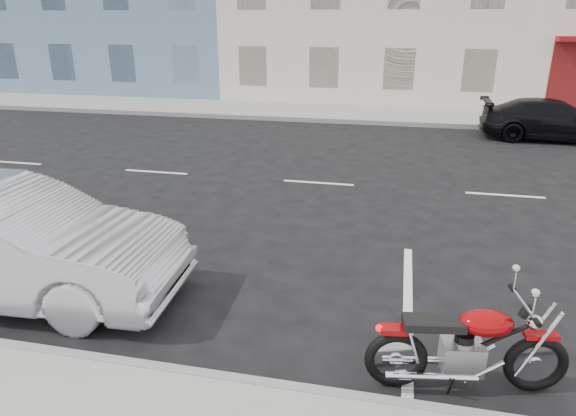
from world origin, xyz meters
name	(u,v)px	position (x,y,z in m)	size (l,w,h in m)	color
ground	(408,189)	(0.00, 0.00, 0.00)	(120.00, 120.00, 0.00)	black
sidewalk_far	(279,111)	(-5.00, 8.70, 0.07)	(80.00, 3.40, 0.15)	gray
curb_far	(268,118)	(-5.00, 7.00, 0.08)	(80.00, 0.12, 0.16)	gray
motorcycle	(541,352)	(1.24, -6.35, 0.46)	(2.00, 0.71, 1.01)	black
sedan_silver	(6,243)	(-5.20, -5.83, 0.77)	(1.62, 4.65, 1.53)	#B9BAC1
car_far	(553,120)	(4.23, 5.85, 0.61)	(1.71, 4.21, 1.22)	black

